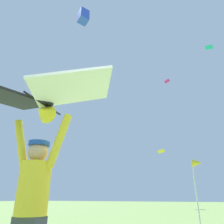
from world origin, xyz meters
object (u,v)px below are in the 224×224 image
object	(u,v)px
distant_kite_yellow_far_center	(161,151)
distant_kite_magenta_high_right	(167,81)
distant_kite_blue_overhead_distant	(83,17)
distant_kite_teal_mid_right	(209,47)
marker_flag	(197,168)
kite_flyer_person	(32,204)
held_stunt_kite	(40,98)

from	to	relation	value
distant_kite_yellow_far_center	distant_kite_magenta_high_right	xyz separation A→B (m)	(0.52, 5.52, 11.78)
distant_kite_yellow_far_center	distant_kite_blue_overhead_distant	xyz separation A→B (m)	(-2.32, -13.36, 8.75)
distant_kite_teal_mid_right	marker_flag	bearing A→B (deg)	-96.78
kite_flyer_person	held_stunt_kite	xyz separation A→B (m)	(0.01, -0.09, 1.21)
held_stunt_kite	distant_kite_magenta_high_right	xyz separation A→B (m)	(-3.29, 28.21, 15.56)
distant_kite_yellow_far_center	marker_flag	world-z (taller)	distant_kite_yellow_far_center
kite_flyer_person	distant_kite_yellow_far_center	xyz separation A→B (m)	(-3.80, 22.61, 4.99)
distant_kite_magenta_high_right	distant_kite_teal_mid_right	size ratio (longest dim) A/B	1.06
held_stunt_kite	distant_kite_yellow_far_center	size ratio (longest dim) A/B	1.92
distant_kite_yellow_far_center	distant_kite_magenta_high_right	distance (m)	13.02
held_stunt_kite	distant_kite_teal_mid_right	distance (m)	23.89
kite_flyer_person	distant_kite_blue_overhead_distant	world-z (taller)	distant_kite_blue_overhead_distant
distant_kite_blue_overhead_distant	marker_flag	world-z (taller)	distant_kite_blue_overhead_distant
distant_kite_teal_mid_right	distant_kite_blue_overhead_distant	bearing A→B (deg)	-131.85
distant_kite_teal_mid_right	distant_kite_blue_overhead_distant	size ratio (longest dim) A/B	0.77
kite_flyer_person	distant_kite_yellow_far_center	size ratio (longest dim) A/B	1.85
kite_flyer_person	marker_flag	xyz separation A→B (m)	(1.26, 5.25, 0.88)
distant_kite_yellow_far_center	distant_kite_blue_overhead_distant	size ratio (longest dim) A/B	0.76
held_stunt_kite	marker_flag	world-z (taller)	held_stunt_kite
distant_kite_magenta_high_right	distant_kite_teal_mid_right	bearing A→B (deg)	-54.73
distant_kite_teal_mid_right	distant_kite_blue_overhead_distant	world-z (taller)	distant_kite_teal_mid_right
kite_flyer_person	distant_kite_blue_overhead_distant	size ratio (longest dim) A/B	1.42
kite_flyer_person	marker_flag	world-z (taller)	marker_flag
distant_kite_teal_mid_right	marker_flag	world-z (taller)	distant_kite_teal_mid_right
distant_kite_magenta_high_right	distant_kite_blue_overhead_distant	bearing A→B (deg)	-98.56
distant_kite_teal_mid_right	marker_flag	xyz separation A→B (m)	(-1.68, -14.09, -13.91)
distant_kite_yellow_far_center	distant_kite_magenta_high_right	size ratio (longest dim) A/B	0.94
distant_kite_teal_mid_right	held_stunt_kite	bearing A→B (deg)	-98.55
kite_flyer_person	held_stunt_kite	distance (m)	1.21
distant_kite_magenta_high_right	marker_flag	size ratio (longest dim) A/B	0.53
distant_kite_yellow_far_center	marker_flag	distance (m)	18.53
marker_flag	distant_kite_yellow_far_center	bearing A→B (deg)	106.24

